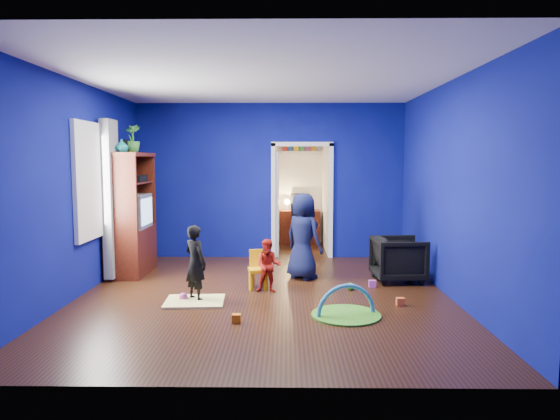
{
  "coord_description": "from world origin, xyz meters",
  "views": [
    {
      "loc": [
        0.31,
        -6.63,
        1.83
      ],
      "look_at": [
        0.22,
        0.4,
        1.14
      ],
      "focal_mm": 32.0,
      "sensor_mm": 36.0,
      "label": 1
    }
  ],
  "objects_px": {
    "hopper_ball": "(299,263)",
    "folding_chair": "(301,229)",
    "tv_armoire": "(130,214)",
    "armchair": "(399,259)",
    "child_black": "(195,263)",
    "kid_chair": "(259,271)",
    "child_navy": "(303,236)",
    "crt_tv": "(132,211)",
    "play_mat": "(346,315)",
    "study_desk": "(300,227)",
    "toddler_red": "(268,266)",
    "vase": "(122,146)"
  },
  "relations": [
    {
      "from": "child_navy",
      "to": "tv_armoire",
      "type": "bearing_deg",
      "value": 36.58
    },
    {
      "from": "toddler_red",
      "to": "study_desk",
      "type": "height_order",
      "value": "study_desk"
    },
    {
      "from": "folding_chair",
      "to": "child_black",
      "type": "bearing_deg",
      "value": -112.8
    },
    {
      "from": "vase",
      "to": "tv_armoire",
      "type": "distance_m",
      "value": 1.12
    },
    {
      "from": "hopper_ball",
      "to": "folding_chair",
      "type": "height_order",
      "value": "folding_chair"
    },
    {
      "from": "hopper_ball",
      "to": "study_desk",
      "type": "xyz_separation_m",
      "value": [
        0.09,
        2.99,
        0.19
      ]
    },
    {
      "from": "crt_tv",
      "to": "tv_armoire",
      "type": "bearing_deg",
      "value": 180.0
    },
    {
      "from": "child_black",
      "to": "study_desk",
      "type": "height_order",
      "value": "child_black"
    },
    {
      "from": "child_navy",
      "to": "kid_chair",
      "type": "distance_m",
      "value": 1.0
    },
    {
      "from": "crt_tv",
      "to": "child_black",
      "type": "bearing_deg",
      "value": -50.31
    },
    {
      "from": "vase",
      "to": "crt_tv",
      "type": "xyz_separation_m",
      "value": [
        0.04,
        0.3,
        -1.04
      ]
    },
    {
      "from": "hopper_ball",
      "to": "child_navy",
      "type": "bearing_deg",
      "value": -78.69
    },
    {
      "from": "hopper_ball",
      "to": "study_desk",
      "type": "height_order",
      "value": "study_desk"
    },
    {
      "from": "toddler_red",
      "to": "vase",
      "type": "height_order",
      "value": "vase"
    },
    {
      "from": "child_black",
      "to": "folding_chair",
      "type": "height_order",
      "value": "child_black"
    },
    {
      "from": "child_navy",
      "to": "toddler_red",
      "type": "distance_m",
      "value": 1.01
    },
    {
      "from": "armchair",
      "to": "child_navy",
      "type": "xyz_separation_m",
      "value": [
        -1.46,
        0.14,
        0.33
      ]
    },
    {
      "from": "vase",
      "to": "kid_chair",
      "type": "distance_m",
      "value": 2.86
    },
    {
      "from": "child_black",
      "to": "study_desk",
      "type": "bearing_deg",
      "value": -66.77
    },
    {
      "from": "child_black",
      "to": "hopper_ball",
      "type": "relative_size",
      "value": 2.71
    },
    {
      "from": "armchair",
      "to": "vase",
      "type": "xyz_separation_m",
      "value": [
        -4.24,
        0.15,
        1.72
      ]
    },
    {
      "from": "hopper_ball",
      "to": "play_mat",
      "type": "height_order",
      "value": "hopper_ball"
    },
    {
      "from": "hopper_ball",
      "to": "folding_chair",
      "type": "relative_size",
      "value": 0.4
    },
    {
      "from": "armchair",
      "to": "toddler_red",
      "type": "distance_m",
      "value": 2.08
    },
    {
      "from": "play_mat",
      "to": "study_desk",
      "type": "xyz_separation_m",
      "value": [
        -0.42,
        5.12,
        0.36
      ]
    },
    {
      "from": "child_navy",
      "to": "folding_chair",
      "type": "xyz_separation_m",
      "value": [
        0.04,
        2.28,
        -0.21
      ]
    },
    {
      "from": "tv_armoire",
      "to": "play_mat",
      "type": "relative_size",
      "value": 2.38
    },
    {
      "from": "toddler_red",
      "to": "play_mat",
      "type": "distance_m",
      "value": 1.48
    },
    {
      "from": "child_navy",
      "to": "crt_tv",
      "type": "bearing_deg",
      "value": 36.48
    },
    {
      "from": "crt_tv",
      "to": "hopper_ball",
      "type": "bearing_deg",
      "value": -1.35
    },
    {
      "from": "crt_tv",
      "to": "play_mat",
      "type": "relative_size",
      "value": 0.85
    },
    {
      "from": "toddler_red",
      "to": "hopper_ball",
      "type": "height_order",
      "value": "toddler_red"
    },
    {
      "from": "study_desk",
      "to": "child_navy",
      "type": "bearing_deg",
      "value": -90.64
    },
    {
      "from": "child_navy",
      "to": "crt_tv",
      "type": "distance_m",
      "value": 2.78
    },
    {
      "from": "kid_chair",
      "to": "study_desk",
      "type": "xyz_separation_m",
      "value": [
        0.69,
        3.86,
        0.12
      ]
    },
    {
      "from": "tv_armoire",
      "to": "study_desk",
      "type": "xyz_separation_m",
      "value": [
        2.82,
        2.92,
        -0.6
      ]
    },
    {
      "from": "armchair",
      "to": "tv_armoire",
      "type": "distance_m",
      "value": 4.31
    },
    {
      "from": "study_desk",
      "to": "folding_chair",
      "type": "distance_m",
      "value": 0.96
    },
    {
      "from": "child_black",
      "to": "tv_armoire",
      "type": "bearing_deg",
      "value": -7.94
    },
    {
      "from": "toddler_red",
      "to": "kid_chair",
      "type": "xyz_separation_m",
      "value": [
        -0.15,
        0.2,
        -0.12
      ]
    },
    {
      "from": "crt_tv",
      "to": "folding_chair",
      "type": "bearing_deg",
      "value": 35.25
    },
    {
      "from": "armchair",
      "to": "hopper_ball",
      "type": "bearing_deg",
      "value": 71.68
    },
    {
      "from": "tv_armoire",
      "to": "kid_chair",
      "type": "xyz_separation_m",
      "value": [
        2.13,
        -0.94,
        -0.73
      ]
    },
    {
      "from": "vase",
      "to": "tv_armoire",
      "type": "height_order",
      "value": "vase"
    },
    {
      "from": "kid_chair",
      "to": "play_mat",
      "type": "bearing_deg",
      "value": -60.06
    },
    {
      "from": "tv_armoire",
      "to": "folding_chair",
      "type": "xyz_separation_m",
      "value": [
        2.82,
        1.96,
        -0.52
      ]
    },
    {
      "from": "armchair",
      "to": "play_mat",
      "type": "xyz_separation_m",
      "value": [
        -1.0,
        -1.74,
        -0.33
      ]
    },
    {
      "from": "child_black",
      "to": "kid_chair",
      "type": "relative_size",
      "value": 2.0
    },
    {
      "from": "armchair",
      "to": "folding_chair",
      "type": "bearing_deg",
      "value": 26.58
    },
    {
      "from": "play_mat",
      "to": "armchair",
      "type": "bearing_deg",
      "value": 60.09
    }
  ]
}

